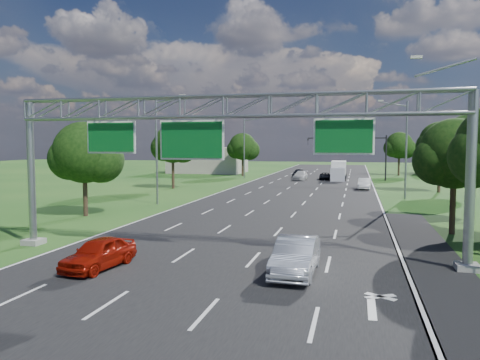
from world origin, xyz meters
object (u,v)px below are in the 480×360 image
(traffic_signal, at_px, (363,147))
(box_truck, at_px, (339,171))
(red_coupe, at_px, (99,253))
(silver_sedan, at_px, (296,256))
(sign_gantry, at_px, (227,119))

(traffic_signal, distance_m, box_truck, 5.21)
(traffic_signal, bearing_deg, red_coupe, -102.09)
(silver_sedan, bearing_deg, red_coupe, -170.74)
(sign_gantry, height_order, box_truck, sign_gantry)
(sign_gantry, bearing_deg, box_truck, 86.19)
(sign_gantry, distance_m, traffic_signal, 53.51)
(sign_gantry, relative_size, red_coupe, 5.68)
(red_coupe, height_order, silver_sedan, silver_sedan)
(red_coupe, height_order, box_truck, box_truck)
(traffic_signal, xyz_separation_m, silver_sedan, (-3.36, -55.44, -4.38))
(sign_gantry, xyz_separation_m, traffic_signal, (7.15, 53.00, -1.72))
(traffic_signal, bearing_deg, sign_gantry, -97.68)
(silver_sedan, bearing_deg, sign_gantry, 148.33)
(traffic_signal, distance_m, red_coupe, 58.16)
(red_coupe, bearing_deg, box_truck, 88.12)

